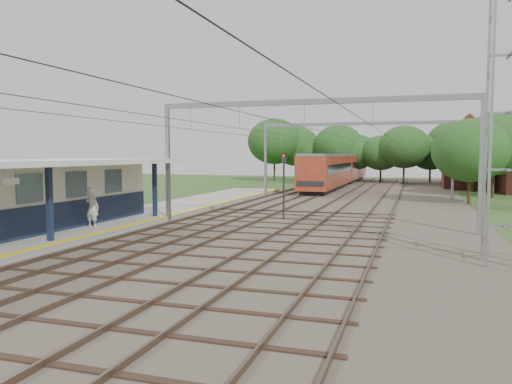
% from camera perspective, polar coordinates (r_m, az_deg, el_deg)
% --- Properties ---
extents(ground, '(160.00, 160.00, 0.00)m').
position_cam_1_polar(ground, '(15.12, -19.94, -11.45)').
color(ground, '#2D4C1E').
rests_on(ground, ground).
extents(ballast_bed, '(18.00, 90.00, 0.10)m').
position_cam_1_polar(ballast_bed, '(41.95, 10.94, -1.23)').
color(ballast_bed, '#473D33').
rests_on(ballast_bed, ground).
extents(platform, '(5.00, 52.00, 0.35)m').
position_cam_1_polar(platform, '(30.58, -14.99, -3.10)').
color(platform, gray).
rests_on(platform, ground).
extents(yellow_stripe, '(0.45, 52.00, 0.01)m').
position_cam_1_polar(yellow_stripe, '(29.40, -11.30, -2.97)').
color(yellow_stripe, yellow).
rests_on(yellow_stripe, platform).
extents(station_building, '(3.41, 18.00, 3.40)m').
position_cam_1_polar(station_building, '(25.77, -26.15, -0.57)').
color(station_building, beige).
rests_on(station_building, platform).
extents(canopy, '(6.40, 20.00, 3.44)m').
position_cam_1_polar(canopy, '(24.21, -26.03, 2.94)').
color(canopy, '#0F1A32').
rests_on(canopy, platform).
extents(rail_tracks, '(11.80, 88.00, 0.15)m').
position_cam_1_polar(rail_tracks, '(42.31, 7.58, -0.97)').
color(rail_tracks, brown).
rests_on(rail_tracks, ballast_bed).
extents(catenary_system, '(17.22, 88.00, 7.00)m').
position_cam_1_polar(catenary_system, '(37.19, 9.23, 6.52)').
color(catenary_system, gray).
rests_on(catenary_system, ground).
extents(lattice_pylon, '(1.30, 1.30, 12.00)m').
position_cam_1_polar(lattice_pylon, '(19.78, 26.89, 9.54)').
color(lattice_pylon, gray).
rests_on(lattice_pylon, ground).
extents(tree_band, '(31.72, 30.88, 8.82)m').
position_cam_1_polar(tree_band, '(68.78, 13.61, 4.92)').
color(tree_band, '#382619').
rests_on(tree_band, ground).
extents(house_far, '(8.00, 6.12, 8.66)m').
position_cam_1_polar(house_far, '(63.85, 24.19, 3.21)').
color(house_far, brown).
rests_on(house_far, ground).
extents(person, '(0.80, 0.57, 2.06)m').
position_cam_1_polar(person, '(26.54, -18.21, -1.66)').
color(person, beige).
rests_on(person, platform).
extents(train, '(3.07, 38.26, 4.03)m').
position_cam_1_polar(train, '(65.91, 9.58, 2.68)').
color(train, black).
rests_on(train, ballast_bed).
extents(signal_post, '(0.31, 0.28, 4.08)m').
position_cam_1_polar(signal_post, '(30.25, 3.19, 1.41)').
color(signal_post, black).
rests_on(signal_post, ground).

